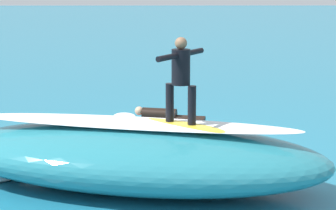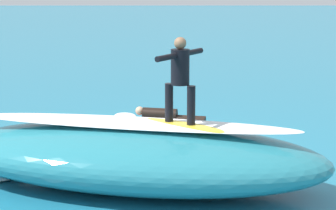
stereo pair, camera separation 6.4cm
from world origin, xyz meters
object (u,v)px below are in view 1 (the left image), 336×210
at_px(surfboard_riding, 181,125).
at_px(surfer_paddling, 165,115).
at_px(surfer_riding, 181,73).
at_px(surfboard_paddling, 159,122).

bearing_deg(surfboard_riding, surfer_paddling, -53.93).
distance_m(surfboard_riding, surfer_riding, 0.89).
relative_size(surfer_riding, surfer_paddling, 0.82).
bearing_deg(surfer_riding, surfboard_paddling, -52.44).
relative_size(surfboard_paddling, surfer_paddling, 1.35).
xyz_separation_m(surfer_riding, surfboard_paddling, (0.40, -4.98, -2.02)).
relative_size(surfer_riding, surfboard_paddling, 0.61).
bearing_deg(surfer_riding, surfer_paddling, -53.93).
height_order(surfer_riding, surfer_paddling, surfer_riding).
xyz_separation_m(surfer_riding, surfer_paddling, (0.27, -4.95, -1.84)).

